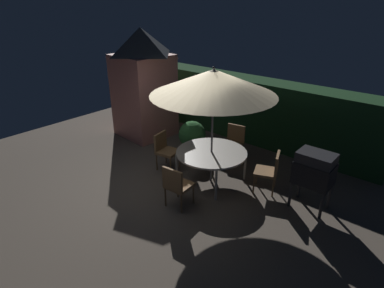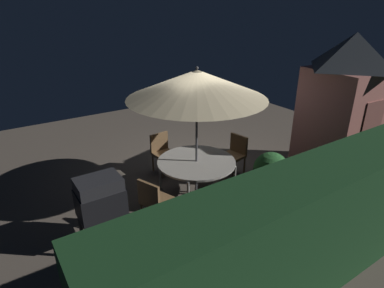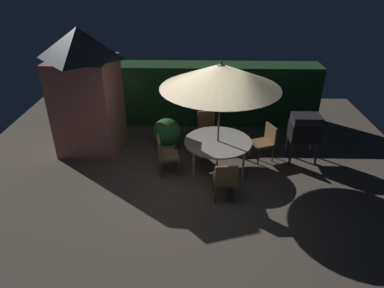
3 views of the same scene
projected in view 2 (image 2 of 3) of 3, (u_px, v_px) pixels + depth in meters
name	position (u px, v px, depth m)	size (l,w,h in m)	color
ground_plane	(201.00, 169.00, 7.63)	(11.00, 11.00, 0.00)	brown
hedge_backdrop	(341.00, 211.00, 4.60)	(7.39, 0.84, 1.77)	#193D1E
garden_shed	(344.00, 106.00, 6.98)	(1.63, 1.58, 3.10)	#B26B60
patio_table	(196.00, 163.00, 6.43)	(1.57, 1.57, 0.73)	#B2ADA3
patio_umbrella	(197.00, 84.00, 5.80)	(2.60, 2.60, 2.60)	#4C4C51
bbq_grill	(100.00, 199.00, 4.95)	(0.70, 0.50, 1.20)	black
chair_near_shed	(162.00, 150.00, 7.39)	(0.50, 0.50, 0.90)	olive
chair_far_side	(154.00, 199.00, 5.53)	(0.60, 0.60, 0.90)	olive
chair_toward_hedge	(247.00, 195.00, 5.66)	(0.54, 0.54, 0.90)	olive
chair_toward_house	(235.00, 152.00, 7.29)	(0.54, 0.54, 0.90)	olive
potted_plant_by_shed	(271.00, 171.00, 6.52)	(0.72, 0.72, 0.89)	silver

